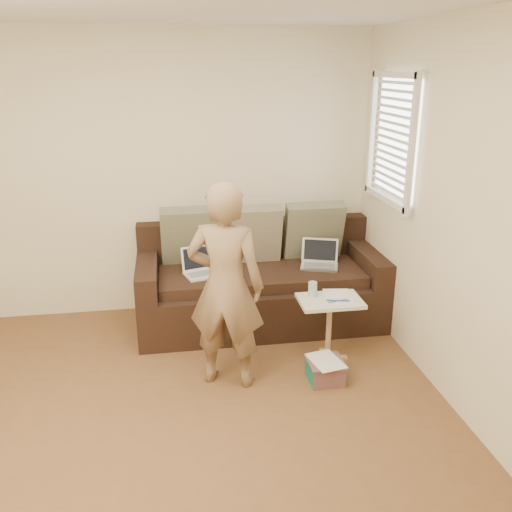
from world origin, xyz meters
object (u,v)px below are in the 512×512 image
(laptop_silver, at_px, (319,267))
(sofa, at_px, (260,279))
(laptop_white, at_px, (205,275))
(side_table, at_px, (329,330))
(drinking_glass, at_px, (313,289))
(striped_box, at_px, (325,370))
(person, at_px, (226,286))

(laptop_silver, bearing_deg, sofa, -165.39)
(laptop_silver, relative_size, laptop_white, 1.00)
(side_table, relative_size, drinking_glass, 4.50)
(laptop_silver, xyz_separation_m, striped_box, (-0.23, -1.05, -0.43))
(laptop_white, xyz_separation_m, striped_box, (0.82, -1.02, -0.43))
(side_table, bearing_deg, laptop_silver, 80.72)
(laptop_white, height_order, striped_box, laptop_white)
(striped_box, bearing_deg, drinking_glass, 92.87)
(drinking_glass, bearing_deg, side_table, -32.15)
(laptop_silver, bearing_deg, person, -116.70)
(sofa, relative_size, person, 1.42)
(laptop_silver, bearing_deg, drinking_glass, -90.59)
(laptop_white, distance_m, side_table, 1.21)
(laptop_white, distance_m, drinking_glass, 1.04)
(person, bearing_deg, laptop_silver, -116.33)
(laptop_silver, distance_m, striped_box, 1.16)
(sofa, relative_size, drinking_glass, 18.33)
(sofa, bearing_deg, person, -113.36)
(sofa, xyz_separation_m, laptop_silver, (0.54, -0.05, 0.10))
(laptop_silver, height_order, striped_box, laptop_silver)
(person, height_order, drinking_glass, person)
(laptop_silver, bearing_deg, side_table, -79.85)
(laptop_silver, bearing_deg, striped_box, -82.84)
(laptop_white, bearing_deg, laptop_silver, -15.08)
(sofa, distance_m, person, 1.11)
(sofa, distance_m, side_table, 0.92)
(laptop_white, relative_size, person, 0.22)
(laptop_white, height_order, person, person)
(laptop_white, xyz_separation_m, drinking_glass, (0.81, -0.65, 0.08))
(drinking_glass, bearing_deg, striped_box, -87.13)
(side_table, bearing_deg, person, -168.60)
(sofa, distance_m, striped_box, 1.19)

